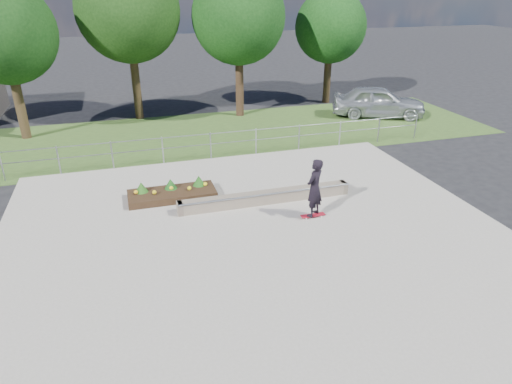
# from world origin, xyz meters

# --- Properties ---
(ground) EXTENTS (120.00, 120.00, 0.00)m
(ground) POSITION_xyz_m (0.00, 0.00, 0.00)
(ground) COLOR black
(ground) RESTS_ON ground
(grass_verge) EXTENTS (30.00, 8.00, 0.02)m
(grass_verge) POSITION_xyz_m (0.00, 11.00, 0.01)
(grass_verge) COLOR #324D1F
(grass_verge) RESTS_ON ground
(concrete_slab) EXTENTS (15.00, 15.00, 0.06)m
(concrete_slab) POSITION_xyz_m (0.00, 0.00, 0.03)
(concrete_slab) COLOR gray
(concrete_slab) RESTS_ON ground
(fence) EXTENTS (20.06, 0.06, 1.20)m
(fence) POSITION_xyz_m (0.00, 7.50, 0.77)
(fence) COLOR #9B9DA4
(fence) RESTS_ON ground
(tree_far_left) EXTENTS (4.55, 4.55, 7.15)m
(tree_far_left) POSITION_xyz_m (-8.00, 13.00, 4.85)
(tree_far_left) COLOR #342414
(tree_far_left) RESTS_ON ground
(tree_mid_left) EXTENTS (5.25, 5.25, 8.25)m
(tree_mid_left) POSITION_xyz_m (-2.50, 15.00, 5.61)
(tree_mid_left) COLOR #2F2013
(tree_mid_left) RESTS_ON ground
(tree_mid_right) EXTENTS (4.90, 4.90, 7.70)m
(tree_mid_right) POSITION_xyz_m (3.00, 14.00, 5.23)
(tree_mid_right) COLOR black
(tree_mid_right) RESTS_ON ground
(tree_far_right) EXTENTS (4.20, 4.20, 6.60)m
(tree_far_right) POSITION_xyz_m (9.00, 15.50, 4.48)
(tree_far_right) COLOR black
(tree_far_right) RESTS_ON ground
(grind_ledge) EXTENTS (6.00, 0.44, 0.43)m
(grind_ledge) POSITION_xyz_m (0.92, 2.74, 0.26)
(grind_ledge) COLOR #695C4E
(grind_ledge) RESTS_ON concrete_slab
(planter_bed) EXTENTS (3.00, 1.20, 0.61)m
(planter_bed) POSITION_xyz_m (-2.09, 4.09, 0.24)
(planter_bed) COLOR black
(planter_bed) RESTS_ON concrete_slab
(skateboarder) EXTENTS (0.82, 0.78, 1.97)m
(skateboarder) POSITION_xyz_m (2.04, 1.30, 1.08)
(skateboarder) COLOR silver
(skateboarder) RESTS_ON concrete_slab
(parked_car) EXTENTS (5.40, 3.84, 1.71)m
(parked_car) POSITION_xyz_m (10.35, 11.57, 0.85)
(parked_car) COLOR #A4A8AD
(parked_car) RESTS_ON ground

